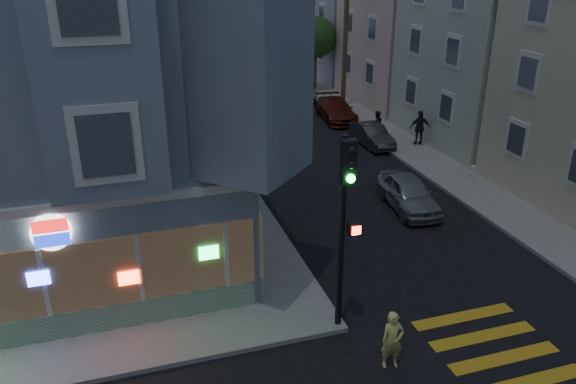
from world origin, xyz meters
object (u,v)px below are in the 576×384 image
parked_car_a (408,193)px  parked_car_b (372,135)px  street_tree_far (284,25)px  pedestrian_a (377,125)px  pedestrian_b (420,128)px  running_child (392,340)px  traffic_signal (346,204)px  street_tree_near (316,38)px  utility_pole (345,37)px  parked_car_d (294,89)px  fire_hydrant (472,172)px  parked_car_c (336,110)px

parked_car_a → parked_car_b: bearing=81.2°
street_tree_far → pedestrian_a: (-0.90, -20.51, -3.01)m
pedestrian_a → pedestrian_b: (1.70, -1.74, 0.16)m
parked_car_a → running_child: bearing=-115.0°
pedestrian_a → traffic_signal: bearing=47.1°
street_tree_near → pedestrian_b: street_tree_near is taller
utility_pole → parked_car_a: utility_pole is taller
utility_pole → parked_car_b: utility_pole is taller
street_tree_far → parked_car_d: (-2.27, -9.87, -3.22)m
traffic_signal → fire_hydrant: size_ratio=7.68×
parked_car_b → parked_car_d: 11.37m
pedestrian_b → parked_car_d: pedestrian_b is taller
parked_car_a → fire_hydrant: size_ratio=5.50×
parked_car_b → pedestrian_a: bearing=49.1°
traffic_signal → pedestrian_a: bearing=66.7°
pedestrian_a → parked_car_d: size_ratio=0.30×
pedestrian_b → parked_car_b: pedestrian_b is taller
street_tree_far → traffic_signal: (-9.38, -35.84, -0.02)m
utility_pole → pedestrian_a: utility_pole is taller
street_tree_near → fire_hydrant: (0.54, -19.56, -3.40)m
parked_car_a → pedestrian_b: bearing=63.4°
street_tree_near → parked_car_d: 4.37m
parked_car_a → utility_pole: bearing=83.4°
running_child → traffic_signal: (-0.68, 1.75, 3.11)m
pedestrian_b → pedestrian_a: bearing=-34.7°
pedestrian_b → parked_car_c: bearing=-58.8°
parked_car_d → fire_hydrant: 17.91m
utility_pole → pedestrian_a: bearing=-96.1°
running_child → pedestrian_a: (7.80, 17.08, 0.12)m
utility_pole → pedestrian_a: (-0.70, -6.51, -3.87)m
parked_car_d → traffic_signal: 27.11m
street_tree_near → parked_car_d: bearing=-140.6°
parked_car_b → traffic_signal: 16.94m
pedestrian_b → parked_car_d: 12.77m
pedestrian_a → fire_hydrant: (1.44, -7.05, -0.39)m
street_tree_far → utility_pole: bearing=-90.8°
street_tree_far → fire_hydrant: street_tree_far is taller
utility_pole → parked_car_a: bearing=-102.7°
parked_car_a → parked_car_b: parked_car_a is taller
running_child → parked_car_d: running_child is taller
pedestrian_a → running_child: bearing=51.5°
street_tree_far → parked_car_d: bearing=-103.0°
street_tree_far → parked_car_d: size_ratio=1.03×
utility_pole → street_tree_far: bearing=89.2°
street_tree_near → traffic_signal: traffic_signal is taller
street_tree_near → pedestrian_a: 12.90m
parked_car_d → parked_car_a: bearing=-91.9°
parked_car_c → fire_hydrant: parked_car_c is taller
parked_car_d → fire_hydrant: size_ratio=7.07×
utility_pole → parked_car_c: size_ratio=1.98×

